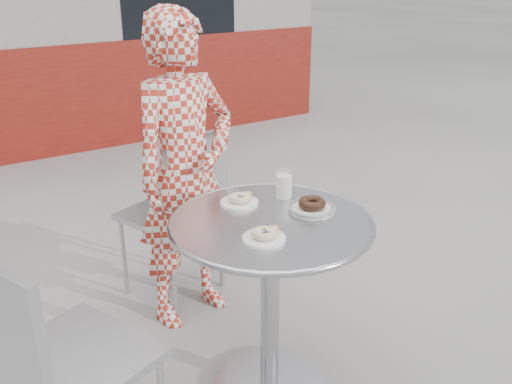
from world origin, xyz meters
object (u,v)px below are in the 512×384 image
bistro_table (271,265)px  plate_near (265,235)px  chair_far (175,245)px  milk_cup (284,185)px  plate_far (240,200)px  plate_checker (312,207)px  seated_person (186,173)px

bistro_table → plate_near: size_ratio=5.16×
chair_far → milk_cup: chair_far is taller
chair_far → milk_cup: 0.97m
bistro_table → plate_near: 0.26m
plate_far → plate_checker: (0.20, -0.21, -0.00)m
plate_far → plate_checker: plate_checker is taller
plate_far → milk_cup: milk_cup is taller
seated_person → plate_near: seated_person is taller
milk_cup → plate_far: bearing=167.4°
milk_cup → chair_far: bearing=102.4°
seated_person → plate_far: size_ratio=9.95×
bistro_table → plate_checker: plate_checker is taller
chair_far → plate_near: (-0.11, -1.04, 0.53)m
bistro_table → seated_person: seated_person is taller
seated_person → plate_checker: 0.75m
chair_far → seated_person: size_ratio=0.60×
plate_checker → milk_cup: size_ratio=1.63×
plate_far → plate_near: size_ratio=1.00×
chair_far → bistro_table: bearing=69.2°
seated_person → bistro_table: bearing=-100.3°
seated_person → milk_cup: bearing=-83.0°
plate_near → plate_checker: plate_checker is taller
bistro_table → plate_far: plate_far is taller
plate_checker → milk_cup: bearing=95.7°
plate_far → plate_near: 0.33m
plate_far → plate_near: bearing=-106.0°
plate_near → chair_far: bearing=83.9°
chair_far → plate_far: (-0.02, -0.72, 0.53)m
plate_near → milk_cup: size_ratio=1.34×
seated_person → plate_far: (-0.01, -0.51, 0.05)m
plate_checker → plate_near: bearing=-159.9°
milk_cup → plate_near: bearing=-135.2°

